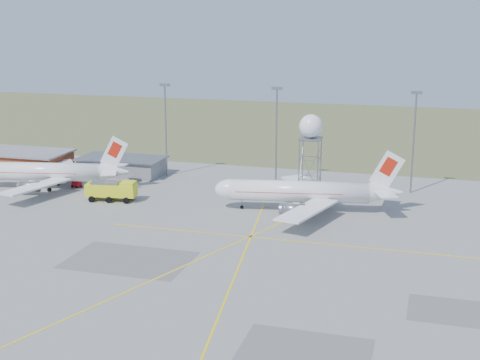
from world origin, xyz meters
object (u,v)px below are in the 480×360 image
(radar_tower, at_px, (310,151))
(airliner_main, at_px, (303,192))
(fire_truck, at_px, (113,191))
(baggage_tug, at_px, (77,185))
(airliner_far, at_px, (47,172))

(radar_tower, bearing_deg, airliner_main, -86.62)
(fire_truck, distance_m, baggage_tug, 14.00)
(airliner_far, relative_size, radar_tower, 2.00)
(airliner_main, bearing_deg, radar_tower, -96.84)
(airliner_far, distance_m, baggage_tug, 6.51)
(radar_tower, height_order, baggage_tug, radar_tower)
(radar_tower, xyz_separation_m, baggage_tug, (-47.99, -6.00, -8.65))
(radar_tower, bearing_deg, airliner_far, -171.02)
(airliner_main, relative_size, baggage_tug, 15.06)
(airliner_main, distance_m, airliner_far, 53.88)
(airliner_main, xyz_separation_m, baggage_tug, (-48.55, 3.66, -3.00))
(baggage_tug, bearing_deg, fire_truck, -10.23)
(radar_tower, bearing_deg, baggage_tug, -172.88)
(radar_tower, bearing_deg, fire_truck, -159.96)
(airliner_main, bearing_deg, baggage_tug, -14.53)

